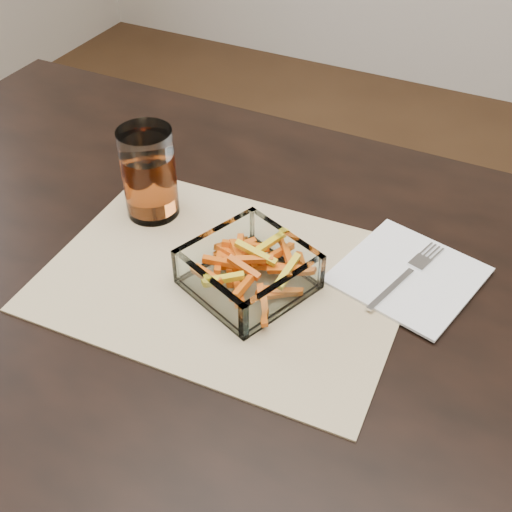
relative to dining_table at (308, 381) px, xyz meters
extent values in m
cube|color=black|center=(0.00, 0.00, 0.07)|extent=(1.60, 0.90, 0.03)
cylinder|color=black|center=(-0.72, 0.37, -0.30)|extent=(0.06, 0.06, 0.72)
cube|color=tan|center=(-0.14, 0.04, 0.09)|extent=(0.46, 0.35, 0.00)
cube|color=white|center=(-0.10, 0.04, 0.09)|extent=(0.17, 0.17, 0.01)
cube|color=white|center=(-0.08, 0.10, 0.12)|extent=(0.13, 0.06, 0.05)
cube|color=white|center=(-0.13, -0.02, 0.12)|extent=(0.13, 0.06, 0.05)
cube|color=white|center=(-0.16, 0.06, 0.12)|extent=(0.06, 0.13, 0.05)
cube|color=white|center=(-0.05, 0.02, 0.12)|extent=(0.06, 0.13, 0.05)
cylinder|color=white|center=(-0.30, 0.12, 0.16)|extent=(0.07, 0.07, 0.13)
cylinder|color=#AD4718|center=(-0.30, 0.12, 0.14)|extent=(0.06, 0.06, 0.09)
cube|color=white|center=(0.07, 0.14, 0.09)|extent=(0.20, 0.20, 0.00)
cube|color=silver|center=(0.06, 0.11, 0.10)|extent=(0.03, 0.09, 0.00)
cube|color=silver|center=(0.08, 0.17, 0.10)|extent=(0.03, 0.03, 0.00)
cube|color=silver|center=(0.08, 0.20, 0.10)|extent=(0.01, 0.03, 0.00)
cube|color=silver|center=(0.09, 0.20, 0.10)|extent=(0.01, 0.03, 0.00)
cube|color=silver|center=(0.09, 0.20, 0.10)|extent=(0.01, 0.03, 0.00)
cube|color=silver|center=(0.10, 0.20, 0.10)|extent=(0.01, 0.03, 0.00)
camera|label=1|loc=(0.17, -0.48, 0.65)|focal=45.00mm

